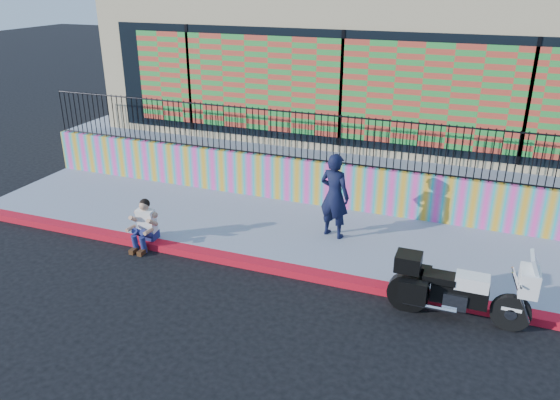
% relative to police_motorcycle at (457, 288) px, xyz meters
% --- Properties ---
extents(ground, '(90.00, 90.00, 0.00)m').
position_rel_police_motorcycle_xyz_m(ground, '(-3.32, 0.40, -0.60)').
color(ground, black).
rests_on(ground, ground).
extents(red_curb, '(16.00, 0.30, 0.15)m').
position_rel_police_motorcycle_xyz_m(red_curb, '(-3.32, 0.40, -0.53)').
color(red_curb, red).
rests_on(red_curb, ground).
extents(sidewalk, '(16.00, 3.00, 0.15)m').
position_rel_police_motorcycle_xyz_m(sidewalk, '(-3.32, 2.05, -0.53)').
color(sidewalk, gray).
rests_on(sidewalk, ground).
extents(mural_wall, '(16.00, 0.20, 1.10)m').
position_rel_police_motorcycle_xyz_m(mural_wall, '(-3.32, 3.65, 0.10)').
color(mural_wall, '#FB42AF').
rests_on(mural_wall, sidewalk).
extents(metal_fence, '(15.80, 0.04, 1.20)m').
position_rel_police_motorcycle_xyz_m(metal_fence, '(-3.32, 3.65, 1.25)').
color(metal_fence, black).
rests_on(metal_fence, mural_wall).
extents(elevated_platform, '(16.00, 10.00, 1.25)m').
position_rel_police_motorcycle_xyz_m(elevated_platform, '(-3.32, 8.75, 0.02)').
color(elevated_platform, gray).
rests_on(elevated_platform, ground).
extents(storefront_building, '(14.00, 8.06, 4.00)m').
position_rel_police_motorcycle_xyz_m(storefront_building, '(-3.32, 8.53, 2.65)').
color(storefront_building, tan).
rests_on(storefront_building, elevated_platform).
extents(police_motorcycle, '(2.31, 0.76, 1.43)m').
position_rel_police_motorcycle_xyz_m(police_motorcycle, '(0.00, 0.00, 0.00)').
color(police_motorcycle, black).
rests_on(police_motorcycle, ground).
extents(police_officer, '(0.78, 0.62, 1.87)m').
position_rel_police_motorcycle_xyz_m(police_officer, '(-2.72, 2.06, 0.49)').
color(police_officer, black).
rests_on(police_officer, sidewalk).
extents(seated_man, '(0.54, 0.71, 1.06)m').
position_rel_police_motorcycle_xyz_m(seated_man, '(-6.40, 0.31, -0.15)').
color(seated_man, navy).
rests_on(seated_man, ground).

